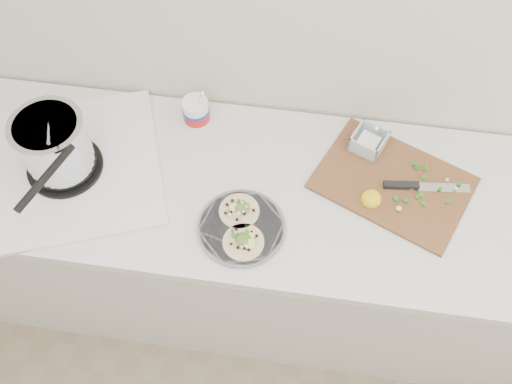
# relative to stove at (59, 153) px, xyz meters

# --- Properties ---
(counter) EXTENTS (2.44, 0.66, 0.90)m
(counter) POSITION_rel_stove_xyz_m (0.56, 0.04, -0.54)
(counter) COLOR silver
(counter) RESTS_ON ground
(stove) EXTENTS (0.75, 0.72, 0.28)m
(stove) POSITION_rel_stove_xyz_m (0.00, 0.00, 0.00)
(stove) COLOR silver
(stove) RESTS_ON counter
(taco_plate) EXTENTS (0.27, 0.27, 0.04)m
(taco_plate) POSITION_rel_stove_xyz_m (0.59, -0.13, -0.08)
(taco_plate) COLOR slate
(taco_plate) RESTS_ON counter
(tub) EXTENTS (0.09, 0.09, 0.20)m
(tub) POSITION_rel_stove_xyz_m (0.38, 0.25, -0.03)
(tub) COLOR white
(tub) RESTS_ON counter
(cutboard) EXTENTS (0.55, 0.48, 0.07)m
(cutboard) POSITION_rel_stove_xyz_m (1.04, 0.11, -0.08)
(cutboard) COLOR brown
(cutboard) RESTS_ON counter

